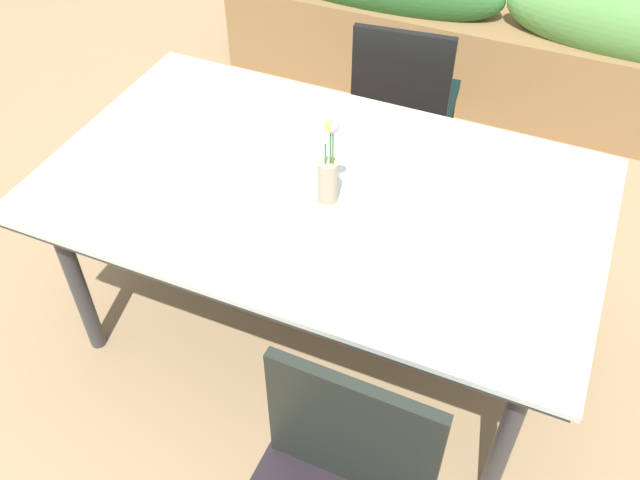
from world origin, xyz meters
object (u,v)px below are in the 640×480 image
at_px(dining_table, 320,200).
at_px(planter_box, 501,42).
at_px(flower_vase, 328,174).
at_px(chair_far_side, 404,99).

bearing_deg(dining_table, planter_box, 82.26).
bearing_deg(flower_vase, planter_box, 83.96).
relative_size(dining_table, planter_box, 0.59).
bearing_deg(flower_vase, chair_far_side, 92.74).
bearing_deg(planter_box, flower_vase, -96.04).
bearing_deg(dining_table, flower_vase, -47.41).
distance_m(chair_far_side, flower_vase, 0.98).
relative_size(flower_vase, planter_box, 0.10).
height_order(dining_table, flower_vase, flower_vase).
distance_m(dining_table, flower_vase, 0.18).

